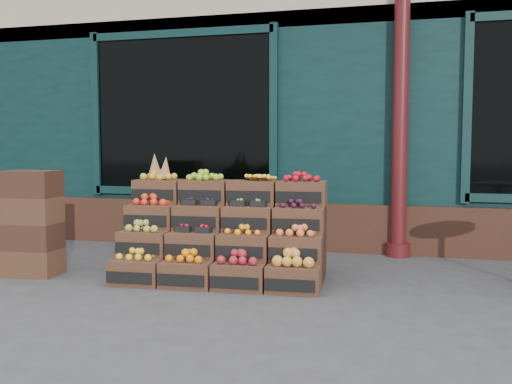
# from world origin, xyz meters

# --- Properties ---
(ground) EXTENTS (60.00, 60.00, 0.00)m
(ground) POSITION_xyz_m (0.00, 0.00, 0.00)
(ground) COLOR #3B3B3D
(ground) RESTS_ON ground
(shop_facade) EXTENTS (12.00, 6.24, 4.80)m
(shop_facade) POSITION_xyz_m (0.00, 5.11, 2.40)
(shop_facade) COLOR black
(shop_facade) RESTS_ON ground
(crate_display) EXTENTS (2.05, 1.09, 1.25)m
(crate_display) POSITION_xyz_m (-0.47, 0.45, 0.38)
(crate_display) COLOR #472A1C
(crate_display) RESTS_ON ground
(spare_crates) EXTENTS (0.56, 0.40, 1.07)m
(spare_crates) POSITION_xyz_m (-2.40, 0.08, 0.54)
(spare_crates) COLOR #472A1C
(spare_crates) RESTS_ON ground
(shopkeeper) EXTENTS (0.76, 0.50, 2.08)m
(shopkeeper) POSITION_xyz_m (-1.79, 2.79, 1.04)
(shopkeeper) COLOR #1E6A29
(shopkeeper) RESTS_ON ground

